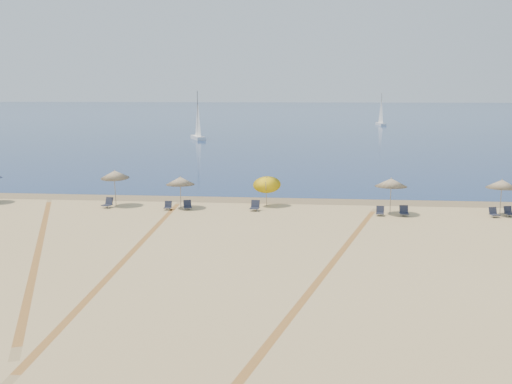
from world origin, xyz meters
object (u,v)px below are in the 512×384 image
at_px(umbrella_4, 391,182).
at_px(chair_3, 168,206).
at_px(umbrella_2, 180,181).
at_px(sailboat_0, 198,125).
at_px(chair_7, 404,211).
at_px(chair_5, 255,206).
at_px(chair_6, 380,211).
at_px(chair_9, 509,212).
at_px(umbrella_5, 502,184).
at_px(chair_8, 494,213).
at_px(chair_4, 188,205).
at_px(umbrella_3, 267,182).
at_px(chair_2, 108,203).
at_px(umbrella_1, 115,174).
at_px(sailboat_1, 381,116).

xyz_separation_m(umbrella_4, chair_3, (-15.50, -0.07, -1.91)).
relative_size(umbrella_2, sailboat_0, 0.28).
xyz_separation_m(chair_3, chair_7, (16.35, -0.50, 0.04)).
height_order(chair_5, chair_7, chair_5).
relative_size(chair_6, chair_9, 0.90).
height_order(umbrella_5, chair_3, umbrella_5).
height_order(chair_5, chair_8, chair_5).
relative_size(umbrella_4, chair_4, 3.20).
height_order(umbrella_3, umbrella_5, umbrella_3).
bearing_deg(chair_6, chair_5, -178.62).
xyz_separation_m(umbrella_5, chair_5, (-16.67, -0.07, -1.83)).
bearing_deg(chair_4, chair_6, -21.80).
xyz_separation_m(chair_8, chair_9, (1.10, 0.42, 0.00)).
distance_m(umbrella_3, chair_2, 11.58).
bearing_deg(umbrella_3, chair_3, -163.63).
relative_size(umbrella_1, umbrella_3, 1.05).
bearing_deg(chair_5, chair_3, -171.15).
xyz_separation_m(chair_5, sailboat_0, (-16.12, 60.87, 2.20)).
bearing_deg(umbrella_3, umbrella_5, -5.97).
distance_m(umbrella_2, sailboat_0, 61.35).
bearing_deg(umbrella_4, sailboat_0, 112.62).
height_order(chair_7, sailboat_1, sailboat_1).
distance_m(chair_3, chair_9, 23.36).
relative_size(chair_7, chair_9, 0.94).
relative_size(chair_6, sailboat_0, 0.08).
bearing_deg(chair_4, umbrella_3, -0.28).
distance_m(umbrella_3, sailboat_1, 108.19).
xyz_separation_m(umbrella_2, chair_8, (21.50, -1.02, -1.69)).
xyz_separation_m(umbrella_2, chair_6, (14.00, -1.29, -1.69)).
relative_size(umbrella_4, chair_7, 3.59).
bearing_deg(chair_9, umbrella_3, 159.85).
height_order(chair_2, chair_8, chair_2).
height_order(chair_4, chair_7, chair_7).
bearing_deg(sailboat_0, chair_9, -85.31).
height_order(umbrella_2, umbrella_5, umbrella_5).
relative_size(umbrella_2, umbrella_5, 0.93).
relative_size(chair_3, chair_4, 0.77).
bearing_deg(umbrella_2, umbrella_4, -2.60).
bearing_deg(chair_4, chair_8, -19.91).
bearing_deg(chair_9, chair_7, 171.61).
bearing_deg(umbrella_2, chair_7, -4.56).
xyz_separation_m(chair_6, sailboat_1, (11.60, 108.98, 2.08)).
height_order(chair_2, chair_3, chair_2).
xyz_separation_m(umbrella_4, sailboat_0, (-25.45, 61.07, 0.34)).
xyz_separation_m(umbrella_4, chair_5, (-9.32, 0.20, -1.86)).
relative_size(chair_4, chair_9, 1.05).
bearing_deg(chair_6, chair_3, -175.25).
bearing_deg(chair_6, sailboat_0, 118.69).
height_order(umbrella_5, chair_7, umbrella_5).
xyz_separation_m(chair_2, chair_4, (5.87, -0.14, -0.03)).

